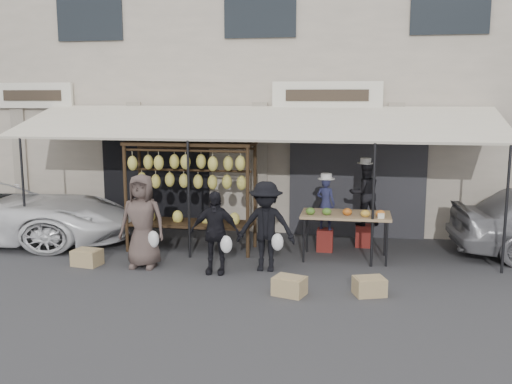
% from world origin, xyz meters
% --- Properties ---
extents(ground_plane, '(90.00, 90.00, 0.00)m').
position_xyz_m(ground_plane, '(0.00, 0.00, 0.00)').
color(ground_plane, '#2D2D30').
extents(shophouse, '(24.00, 6.15, 7.30)m').
position_xyz_m(shophouse, '(-0.00, 6.50, 3.65)').
color(shophouse, '#BCAD9A').
rests_on(shophouse, ground_plane).
extents(awning, '(10.00, 2.35, 2.92)m').
position_xyz_m(awning, '(0.01, 2.28, 2.57)').
color(awning, beige).
rests_on(awning, ground_plane).
extents(banana_rack, '(2.60, 0.90, 2.24)m').
position_xyz_m(banana_rack, '(-1.12, 1.69, 1.57)').
color(banana_rack, black).
rests_on(banana_rack, ground_plane).
extents(produce_table, '(1.70, 0.90, 1.04)m').
position_xyz_m(produce_table, '(2.00, 1.54, 0.87)').
color(produce_table, tan).
rests_on(produce_table, ground_plane).
extents(vendor_left, '(0.45, 0.37, 1.07)m').
position_xyz_m(vendor_left, '(1.59, 2.10, 0.99)').
color(vendor_left, '#212446').
rests_on(vendor_left, stool_left).
extents(vendor_right, '(0.78, 0.69, 1.34)m').
position_xyz_m(vendor_right, '(2.37, 2.59, 1.13)').
color(vendor_right, black).
rests_on(vendor_right, stool_right).
extents(customer_left, '(0.86, 0.57, 1.74)m').
position_xyz_m(customer_left, '(-1.66, 0.39, 0.87)').
color(customer_left, '#4E3F3A').
rests_on(customer_left, ground_plane).
extents(customer_mid, '(0.89, 0.40, 1.49)m').
position_xyz_m(customer_mid, '(-0.27, 0.27, 0.74)').
color(customer_mid, black).
rests_on(customer_mid, ground_plane).
extents(customer_right, '(1.07, 0.63, 1.64)m').
position_xyz_m(customer_right, '(0.60, 0.58, 0.82)').
color(customer_right, black).
rests_on(customer_right, ground_plane).
extents(stool_left, '(0.38, 0.38, 0.45)m').
position_xyz_m(stool_left, '(1.59, 2.10, 0.23)').
color(stool_left, maroon).
rests_on(stool_left, ground_plane).
extents(stool_right, '(0.34, 0.34, 0.46)m').
position_xyz_m(stool_right, '(2.37, 2.59, 0.23)').
color(stool_right, maroon).
rests_on(stool_right, ground_plane).
extents(crate_near_a, '(0.58, 0.50, 0.29)m').
position_xyz_m(crate_near_a, '(1.18, -0.64, 0.15)').
color(crate_near_a, tan).
rests_on(crate_near_a, ground_plane).
extents(crate_near_b, '(0.57, 0.50, 0.29)m').
position_xyz_m(crate_near_b, '(2.44, -0.43, 0.14)').
color(crate_near_b, tan).
rests_on(crate_near_b, ground_plane).
extents(crate_far, '(0.55, 0.45, 0.30)m').
position_xyz_m(crate_far, '(-2.74, 0.30, 0.15)').
color(crate_far, tan).
rests_on(crate_far, ground_plane).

